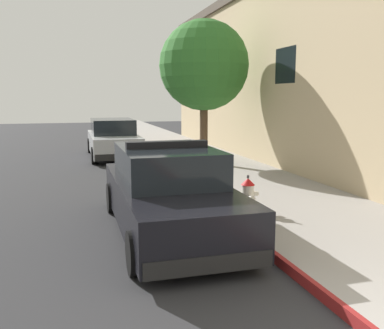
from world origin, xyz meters
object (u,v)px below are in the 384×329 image
Objects in this scene: police_cruiser at (168,193)px; fire_hydrant at (248,195)px; parked_car_silver_ahead at (113,139)px; street_tree at (204,66)px.

police_cruiser is 1.78m from fire_hydrant.
parked_car_silver_ahead is 6.37× the size of fire_hydrant.
street_tree is at bearing -50.08° from parked_car_silver_ahead.
parked_car_silver_ahead is at bearing 129.92° from street_tree.
police_cruiser is at bearing -112.35° from street_tree.
police_cruiser is 7.96m from street_tree.
street_tree is (1.11, 6.53, 3.02)m from fire_hydrant.
fire_hydrant is 0.15× the size of street_tree.
police_cruiser reaches higher than fire_hydrant.
police_cruiser is 1.00× the size of parked_car_silver_ahead.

